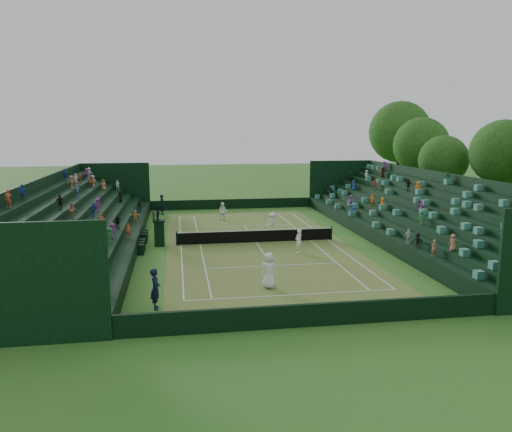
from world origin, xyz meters
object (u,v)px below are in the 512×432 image
object	(u,v)px
player_far_east	(273,223)
tennis_net	(256,236)
player_near_east	(299,241)
player_far_west	(223,211)
player_near_west	(269,270)
umpire_chair	(159,229)

from	to	relation	value
player_far_east	tennis_net	bearing A→B (deg)	-136.14
player_near_east	player_far_west	xyz separation A→B (m)	(-3.90, 12.80, 0.02)
tennis_net	player_near_west	world-z (taller)	player_near_west
tennis_net	player_near_west	bearing A→B (deg)	-95.33
player_near_east	player_far_west	bearing A→B (deg)	-110.27
umpire_chair	player_near_west	size ratio (longest dim) A/B	1.47
tennis_net	player_far_east	distance (m)	3.67
player_near_west	player_far_west	distance (m)	19.81
tennis_net	player_near_west	distance (m)	10.59
umpire_chair	player_near_east	bearing A→B (deg)	-21.20
player_near_west	player_far_west	bearing A→B (deg)	-63.45
player_near_west	player_near_east	size ratio (longest dim) A/B	1.16
player_near_west	player_near_east	world-z (taller)	player_near_west
player_near_west	player_far_east	bearing A→B (deg)	-76.89
player_near_west	tennis_net	bearing A→B (deg)	-70.43
umpire_chair	player_near_east	size ratio (longest dim) A/B	1.71
tennis_net	umpire_chair	bearing A→B (deg)	179.14
player_near_west	player_far_east	world-z (taller)	player_near_west
tennis_net	player_near_east	xyz separation A→B (m)	(2.35, -3.52, 0.30)
player_near_east	player_far_east	xyz separation A→B (m)	(-0.48, 6.66, 0.02)
tennis_net	player_near_west	xyz separation A→B (m)	(-0.98, -10.53, 0.43)
player_far_west	tennis_net	bearing A→B (deg)	-69.91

